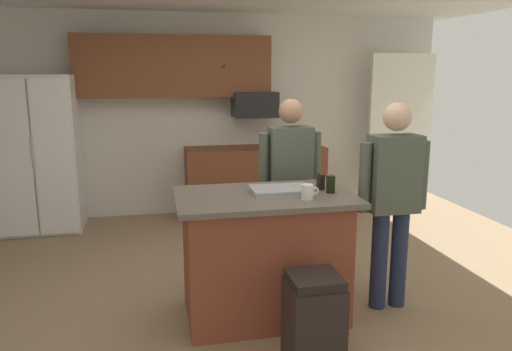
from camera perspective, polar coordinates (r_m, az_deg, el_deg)
floor at (r=4.22m, az=-1.23°, el=-14.22°), size 7.04×7.04×0.00m
back_wall at (r=6.59m, az=-5.87°, el=6.97°), size 6.40×0.10×2.60m
french_door_window_panel at (r=7.00m, az=16.31°, el=5.20°), size 0.90×0.06×2.00m
cabinet_run_upper at (r=6.33m, az=-9.47°, el=12.34°), size 2.40×0.38×0.75m
cabinet_run_lower at (r=6.50m, az=-0.13°, el=-0.62°), size 1.80×0.63×0.90m
refrigerator at (r=6.32m, az=-23.71°, el=2.30°), size 0.88×0.76×1.83m
microwave_over_range at (r=6.38m, az=-0.17°, el=8.22°), size 0.56×0.40×0.32m
kitchen_island at (r=3.80m, az=0.95°, el=-9.19°), size 1.32×0.84×0.97m
person_guest_right at (r=3.96m, az=15.56°, el=-1.96°), size 0.57×0.22×1.64m
person_guest_by_door at (r=4.43m, az=3.94°, el=-0.13°), size 0.57×0.22×1.63m
glass_pilsner at (r=3.83m, az=7.51°, el=-0.71°), size 0.07×0.07×0.12m
mug_ceramic_white at (r=3.53m, az=6.00°, el=-1.90°), size 0.13×0.09×0.11m
tumbler_amber at (r=3.74m, az=8.63°, el=-0.99°), size 0.07×0.07×0.13m
serving_tray at (r=3.70m, az=2.86°, el=-1.71°), size 0.44×0.30×0.04m
trash_bin at (r=3.31m, az=6.68°, el=-16.28°), size 0.34×0.34×0.61m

